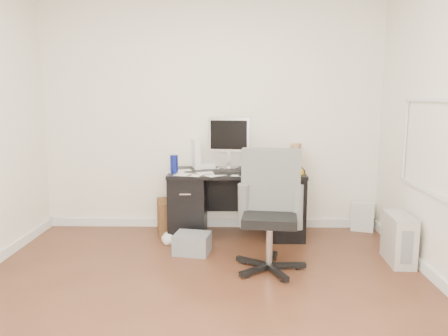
# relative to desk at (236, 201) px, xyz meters

# --- Properties ---
(ground) EXTENTS (4.00, 4.00, 0.00)m
(ground) POSITION_rel_desk_xyz_m (-0.30, -1.65, -0.40)
(ground) COLOR #4C2618
(ground) RESTS_ON ground
(room_shell) EXTENTS (4.02, 4.02, 2.71)m
(room_shell) POSITION_rel_desk_xyz_m (-0.27, -1.62, 1.26)
(room_shell) COLOR white
(room_shell) RESTS_ON ground
(desk) EXTENTS (1.50, 0.70, 0.75)m
(desk) POSITION_rel_desk_xyz_m (0.00, 0.00, 0.00)
(desk) COLOR black
(desk) RESTS_ON ground
(loose_papers) EXTENTS (1.10, 0.60, 0.00)m
(loose_papers) POSITION_rel_desk_xyz_m (-0.20, -0.05, 0.35)
(loose_papers) COLOR silver
(loose_papers) RESTS_ON desk
(lcd_monitor) EXTENTS (0.51, 0.34, 0.60)m
(lcd_monitor) POSITION_rel_desk_xyz_m (-0.09, 0.15, 0.65)
(lcd_monitor) COLOR #B9B9BE
(lcd_monitor) RESTS_ON desk
(keyboard) EXTENTS (0.52, 0.23, 0.03)m
(keyboard) POSITION_rel_desk_xyz_m (0.00, -0.15, 0.36)
(keyboard) COLOR black
(keyboard) RESTS_ON desk
(computer_mouse) EXTENTS (0.06, 0.06, 0.05)m
(computer_mouse) POSITION_rel_desk_xyz_m (0.44, -0.05, 0.38)
(computer_mouse) COLOR #B9B9BE
(computer_mouse) RESTS_ON desk
(travel_mug) EXTENTS (0.10, 0.10, 0.20)m
(travel_mug) POSITION_rel_desk_xyz_m (-0.69, -0.10, 0.45)
(travel_mug) COLOR navy
(travel_mug) RESTS_ON desk
(white_binder) EXTENTS (0.20, 0.31, 0.33)m
(white_binder) POSITION_rel_desk_xyz_m (-0.47, 0.22, 0.52)
(white_binder) COLOR silver
(white_binder) RESTS_ON desk
(magazine_file) EXTENTS (0.19, 0.27, 0.29)m
(magazine_file) POSITION_rel_desk_xyz_m (0.69, 0.22, 0.49)
(magazine_file) COLOR #99774A
(magazine_file) RESTS_ON desk
(pen_cup) EXTENTS (0.11, 0.11, 0.22)m
(pen_cup) POSITION_rel_desk_xyz_m (0.39, 0.17, 0.46)
(pen_cup) COLOR brown
(pen_cup) RESTS_ON desk
(yellow_book) EXTENTS (0.19, 0.24, 0.04)m
(yellow_book) POSITION_rel_desk_xyz_m (0.64, -0.08, 0.37)
(yellow_book) COLOR gold
(yellow_book) RESTS_ON desk
(paper_remote) EXTENTS (0.23, 0.20, 0.02)m
(paper_remote) POSITION_rel_desk_xyz_m (0.05, -0.26, 0.36)
(paper_remote) COLOR silver
(paper_remote) RESTS_ON desk
(office_chair) EXTENTS (0.69, 0.69, 1.10)m
(office_chair) POSITION_rel_desk_xyz_m (0.29, -1.02, 0.15)
(office_chair) COLOR #515451
(office_chair) RESTS_ON ground
(pc_tower) EXTENTS (0.23, 0.48, 0.47)m
(pc_tower) POSITION_rel_desk_xyz_m (1.55, -0.81, -0.16)
(pc_tower) COLOR #A6A396
(pc_tower) RESTS_ON ground
(shopping_bag) EXTENTS (0.30, 0.25, 0.35)m
(shopping_bag) POSITION_rel_desk_xyz_m (1.50, 0.21, -0.23)
(shopping_bag) COLOR silver
(shopping_bag) RESTS_ON ground
(wicker_basket) EXTENTS (0.47, 0.47, 0.39)m
(wicker_basket) POSITION_rel_desk_xyz_m (-0.72, 0.10, -0.21)
(wicker_basket) COLOR #462815
(wicker_basket) RESTS_ON ground
(desk_printer) EXTENTS (0.39, 0.34, 0.21)m
(desk_printer) POSITION_rel_desk_xyz_m (-0.45, -0.59, -0.30)
(desk_printer) COLOR slate
(desk_printer) RESTS_ON ground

